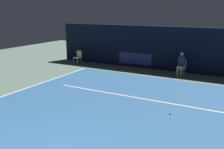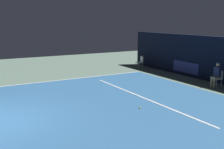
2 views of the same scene
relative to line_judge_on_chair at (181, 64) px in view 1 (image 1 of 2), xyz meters
The scene contains 8 objects.
ground_plane 6.54m from the line_judge_on_chair, 91.55° to the right, with size 33.30×33.30×0.00m, color slate.
court_surface 6.54m from the line_judge_on_chair, 91.55° to the right, with size 11.07×10.82×0.01m, color #336699.
line_sideline_right 8.64m from the line_judge_on_chair, 131.06° to the right, with size 0.10×10.82×0.01m, color white.
line_service 4.66m from the line_judge_on_chair, 92.19° to the right, with size 8.63×0.10×0.01m, color white.
back_wall 1.13m from the line_judge_on_chair, 100.84° to the left, with size 16.68×0.33×2.60m.
line_judge_on_chair is the anchor object (origin of this frame).
courtside_chair_near 6.85m from the line_judge_on_chair, behind, with size 0.49×0.47×0.88m.
tennis_ball 5.78m from the line_judge_on_chair, 79.18° to the right, with size 0.07×0.07×0.07m, color #CCE033.
Camera 1 is at (3.49, -3.08, 3.56)m, focal length 41.53 mm.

